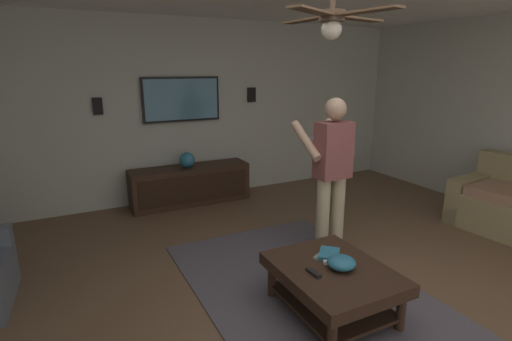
% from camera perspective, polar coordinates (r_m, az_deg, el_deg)
% --- Properties ---
extents(ground_plane, '(8.12, 8.12, 0.00)m').
position_cam_1_polar(ground_plane, '(3.53, 12.05, -18.69)').
color(ground_plane, brown).
extents(wall_back_tv, '(0.10, 6.96, 2.61)m').
position_cam_1_polar(wall_back_tv, '(5.96, -8.04, 8.69)').
color(wall_back_tv, '#B2B7AD').
rests_on(wall_back_tv, ground).
extents(area_rug, '(3.10, 1.82, 0.01)m').
position_cam_1_polar(area_rug, '(3.57, 8.81, -17.98)').
color(area_rug, '#514C56').
rests_on(area_rug, ground).
extents(coffee_table, '(1.00, 0.80, 0.40)m').
position_cam_1_polar(coffee_table, '(3.28, 11.11, -15.32)').
color(coffee_table, '#332116').
rests_on(coffee_table, ground).
extents(media_console, '(0.45, 1.70, 0.55)m').
position_cam_1_polar(media_console, '(5.75, -9.56, -2.09)').
color(media_console, '#332116').
rests_on(media_console, ground).
extents(tv, '(0.05, 1.12, 0.63)m').
position_cam_1_polar(tv, '(5.76, -10.81, 10.17)').
color(tv, black).
extents(person_standing, '(0.54, 0.54, 1.64)m').
position_cam_1_polar(person_standing, '(4.12, 10.97, 0.56)').
color(person_standing, '#C6B793').
rests_on(person_standing, ground).
extents(bowl, '(0.23, 0.23, 0.10)m').
position_cam_1_polar(bowl, '(3.21, 12.34, -12.98)').
color(bowl, teal).
rests_on(bowl, coffee_table).
extents(remote_white, '(0.12, 0.15, 0.02)m').
position_cam_1_polar(remote_white, '(3.28, 11.14, -13.06)').
color(remote_white, white).
rests_on(remote_white, coffee_table).
extents(remote_black, '(0.15, 0.05, 0.02)m').
position_cam_1_polar(remote_black, '(3.11, 8.40, -14.53)').
color(remote_black, black).
rests_on(remote_black, coffee_table).
extents(remote_grey, '(0.10, 0.15, 0.02)m').
position_cam_1_polar(remote_grey, '(3.36, 9.24, -12.19)').
color(remote_grey, slate).
rests_on(remote_grey, coffee_table).
extents(book, '(0.27, 0.27, 0.04)m').
position_cam_1_polar(book, '(3.39, 10.62, -11.89)').
color(book, teal).
rests_on(book, coffee_table).
extents(vase_round, '(0.22, 0.22, 0.22)m').
position_cam_1_polar(vase_round, '(5.61, -10.04, 1.52)').
color(vase_round, teal).
rests_on(vase_round, media_console).
extents(wall_speaker_left, '(0.06, 0.12, 0.22)m').
position_cam_1_polar(wall_speaker_left, '(6.18, -0.65, 11.01)').
color(wall_speaker_left, black).
extents(wall_speaker_right, '(0.06, 0.12, 0.22)m').
position_cam_1_polar(wall_speaker_right, '(5.57, -22.12, 8.70)').
color(wall_speaker_right, black).
extents(ceiling_fan, '(1.20, 1.16, 0.46)m').
position_cam_1_polar(ceiling_fan, '(3.28, 11.18, 20.79)').
color(ceiling_fan, '#4C3828').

